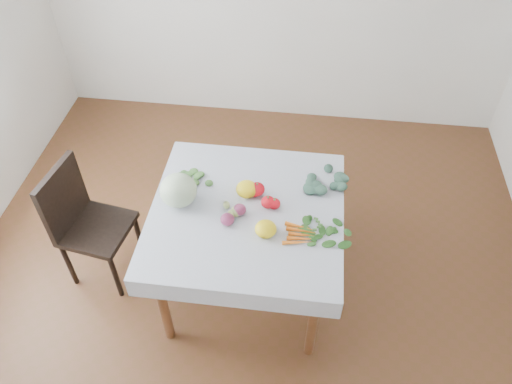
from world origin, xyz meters
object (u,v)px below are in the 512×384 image
Objects in this scene: table at (247,222)px; chair at (83,218)px; carrot_bunch at (301,235)px; heirloom_back at (247,189)px; cabbage at (178,190)px.

chair is (-1.07, 0.03, -0.14)m from table.
carrot_bunch is (1.40, -0.18, 0.26)m from chair.
heirloom_back reaches higher than table.
cabbage is 0.40m from heirloom_back.
carrot_bunch is (0.35, -0.28, -0.03)m from heirloom_back.
chair reaches higher than table.
chair is 6.89× the size of heirloom_back.
table is at bearing -2.91° from cabbage.
carrot_bunch is at bearing -39.44° from heirloom_back.
cabbage is 1.67× the size of heirloom_back.
cabbage reaches higher than carrot_bunch.
cabbage is at bearing 166.69° from carrot_bunch.
heirloom_back is (-0.02, 0.13, 0.15)m from table.
heirloom_back is at bearing 97.22° from table.
carrot_bunch reaches higher than table.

